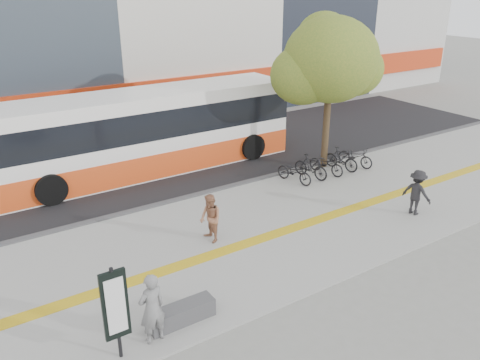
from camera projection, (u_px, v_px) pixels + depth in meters
ground at (245, 268)px, 13.66m from camera, size 120.00×120.00×0.00m
sidewalk at (218, 244)px, 14.80m from camera, size 40.00×7.00×0.08m
tactile_strip at (227, 250)px, 14.40m from camera, size 40.00×0.45×0.01m
street at (128, 170)px, 20.60m from camera, size 40.00×8.00×0.06m
curb at (169, 203)px, 17.50m from camera, size 40.00×0.25×0.14m
bench at (182, 314)px, 11.30m from camera, size 1.60×0.45×0.45m
signboard at (115, 306)px, 9.84m from camera, size 0.55×0.10×2.20m
street_tree at (328, 61)px, 19.30m from camera, size 4.40×3.80×6.31m
bus at (148, 134)px, 20.04m from camera, size 12.45×2.95×3.32m
bicycle_row at (326, 163)px, 19.93m from camera, size 4.30×1.74×0.97m
seated_woman at (152, 308)px, 10.48m from camera, size 0.67×0.48×1.71m
pedestrian_tan at (210, 219)px, 14.63m from camera, size 0.58×0.74×1.52m
pedestrian_dark at (417, 192)px, 16.37m from camera, size 0.76×1.11×1.58m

